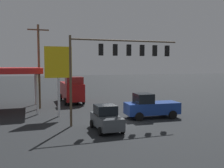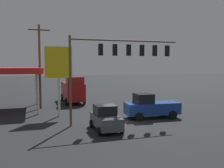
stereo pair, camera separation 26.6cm
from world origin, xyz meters
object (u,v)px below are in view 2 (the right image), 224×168
(traffic_signal_assembly, at_px, (119,56))
(pickup_parked, at_px, (151,107))
(utility_pole, at_px, (40,65))
(hatchback_crossing, at_px, (106,118))
(delivery_truck, at_px, (73,90))
(price_sign, at_px, (58,65))

(traffic_signal_assembly, bearing_deg, pickup_parked, -166.63)
(utility_pole, distance_m, hatchback_crossing, 13.28)
(traffic_signal_assembly, height_order, utility_pole, utility_pole)
(delivery_truck, xyz_separation_m, hatchback_crossing, (-0.17, 15.22, -0.75))
(utility_pole, xyz_separation_m, price_sign, (-1.62, 5.23, -0.09))
(price_sign, height_order, delivery_truck, price_sign)
(price_sign, relative_size, hatchback_crossing, 1.82)
(utility_pole, relative_size, price_sign, 1.41)
(traffic_signal_assembly, distance_m, hatchback_crossing, 5.76)
(price_sign, relative_size, delivery_truck, 1.02)
(traffic_signal_assembly, height_order, delivery_truck, traffic_signal_assembly)
(price_sign, distance_m, delivery_truck, 9.72)
(traffic_signal_assembly, xyz_separation_m, price_sign, (4.82, -4.38, -0.86))
(pickup_parked, bearing_deg, price_sign, -19.08)
(traffic_signal_assembly, xyz_separation_m, utility_pole, (6.44, -9.61, -0.77))
(delivery_truck, height_order, hatchback_crossing, delivery_truck)
(traffic_signal_assembly, height_order, hatchback_crossing, traffic_signal_assembly)
(utility_pole, height_order, pickup_parked, utility_pole)
(utility_pole, height_order, hatchback_crossing, utility_pole)
(delivery_truck, distance_m, pickup_parked, 13.46)
(price_sign, height_order, pickup_parked, price_sign)
(utility_pole, xyz_separation_m, hatchback_crossing, (-4.52, 11.76, -4.21))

